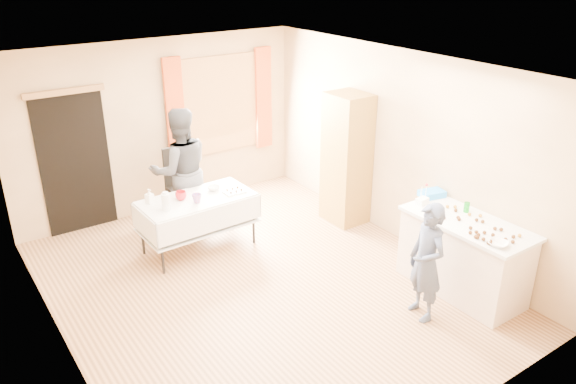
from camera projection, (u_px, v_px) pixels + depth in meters
floor at (260, 284)px, 6.84m from camera, size 4.50×5.50×0.02m
ceiling at (255, 69)px, 5.79m from camera, size 4.50×5.50×0.02m
wall_back at (160, 127)px, 8.39m from camera, size 4.50×0.02×2.60m
wall_front at (452, 302)px, 4.24m from camera, size 4.50×0.02×2.60m
wall_left at (49, 240)px, 5.13m from camera, size 0.02×5.50×2.60m
wall_right at (401, 148)px, 7.50m from camera, size 0.02×5.50×2.60m
window_frame at (220, 104)px, 8.80m from camera, size 1.32×0.06×1.52m
window_pane at (220, 105)px, 8.79m from camera, size 1.20×0.02×1.40m
curtain_left at (175, 113)px, 8.36m from camera, size 0.28×0.06×1.65m
curtain_right at (263, 98)px, 9.18m from camera, size 0.28×0.06×1.65m
doorway at (75, 164)px, 7.81m from camera, size 0.95×0.04×2.00m
door_lintel at (64, 92)px, 7.38m from camera, size 1.05×0.06×0.08m
cabinet at (347, 159)px, 8.08m from camera, size 0.50×0.60×1.92m
counter at (463, 256)px, 6.54m from camera, size 0.71×1.50×0.91m
party_table at (198, 219)px, 7.47m from camera, size 1.53×0.81×0.75m
chair at (186, 199)px, 8.33m from camera, size 0.46×0.46×1.11m
girl at (427, 262)px, 5.99m from camera, size 0.63×0.53×1.35m
woman at (181, 171)px, 7.84m from camera, size 1.12×0.99×1.80m
soda_can at (467, 207)px, 6.56m from camera, size 0.08×0.08×0.12m
mixing_bowl at (498, 244)px, 5.83m from camera, size 0.31×0.31×0.05m
foam_block at (422, 201)px, 6.77m from camera, size 0.16×0.12×0.08m
blue_basket at (432, 194)px, 6.97m from camera, size 0.34×0.26×0.08m
pitcher at (166, 202)px, 6.96m from camera, size 0.11×0.11×0.22m
cup_red at (181, 196)px, 7.27m from camera, size 0.17×0.17×0.11m
cup_rainbow at (197, 198)px, 7.19m from camera, size 0.18×0.18×0.12m
small_bowl at (214, 188)px, 7.58m from camera, size 0.27×0.27×0.05m
pastry_tray at (234, 192)px, 7.51m from camera, size 0.29×0.21×0.02m
bottle at (149, 196)px, 7.16m from camera, size 0.15×0.15×0.19m
cake_balls at (477, 227)px, 6.18m from camera, size 0.51×1.02×0.04m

